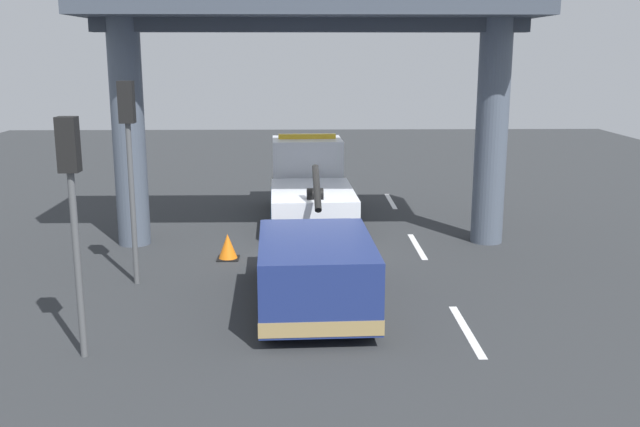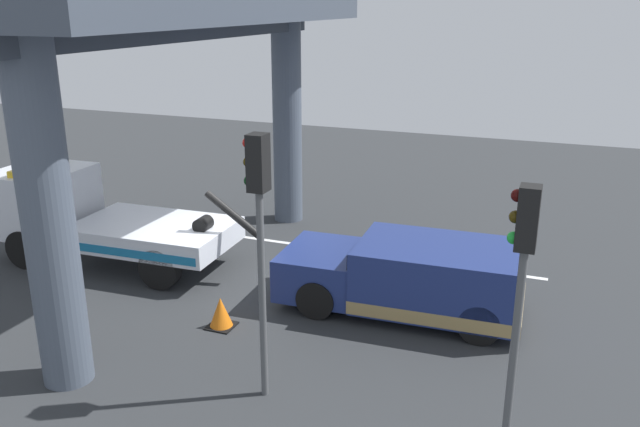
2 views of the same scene
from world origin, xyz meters
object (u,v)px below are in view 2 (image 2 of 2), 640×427
towed_van_green (413,278)px  traffic_cone_orange (221,313)px  traffic_light_far (259,212)px  tow_truck_white (89,215)px  traffic_light_near (522,264)px

towed_van_green → traffic_cone_orange: size_ratio=8.07×
towed_van_green → traffic_light_far: traffic_light_far is taller
tow_truck_white → towed_van_green: 8.53m
tow_truck_white → traffic_cone_orange: tow_truck_white is taller
tow_truck_white → traffic_light_near: traffic_light_near is taller
traffic_light_near → traffic_light_far: size_ratio=0.91×
towed_van_green → tow_truck_white: bearing=0.2°
tow_truck_white → traffic_light_far: bearing=150.1°
traffic_light_far → traffic_cone_orange: 4.00m
towed_van_green → traffic_light_far: 5.00m
towed_van_green → traffic_light_near: traffic_light_near is taller
tow_truck_white → traffic_cone_orange: (-5.01, 2.10, -0.89)m
traffic_light_far → traffic_cone_orange: size_ratio=6.93×
traffic_light_near → tow_truck_white: bearing=-20.0°
traffic_light_near → traffic_cone_orange: traffic_light_near is taller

